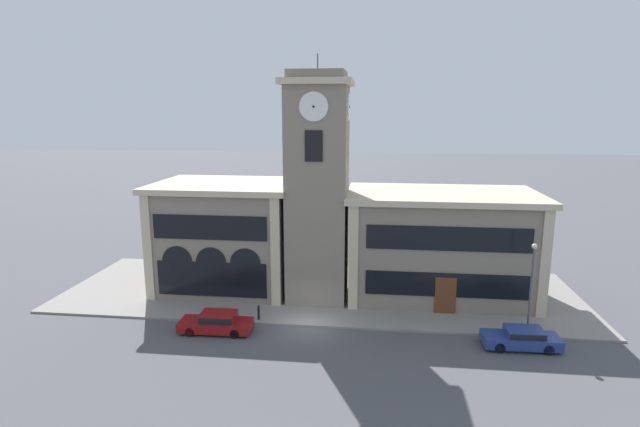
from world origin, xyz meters
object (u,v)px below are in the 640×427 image
Objects in this scene: parked_car_mid at (522,338)px; street_lamp at (532,275)px; parked_car_near at (217,322)px; bollard at (259,313)px.

parked_car_mid is 0.78× the size of street_lamp.
parked_car_mid is at bearing -114.04° from street_lamp.
parked_car_near is 4.63× the size of bollard.
parked_car_mid is (19.74, -0.00, -0.03)m from parked_car_near.
street_lamp reaches higher than parked_car_near.
street_lamp reaches higher than bollard.
parked_car_near is 1.04× the size of parked_car_mid.
parked_car_near is at bearing -174.29° from street_lamp.
bollard is (2.39, 2.02, -0.05)m from parked_car_near.
street_lamp is at bearing -175.67° from parked_car_near.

